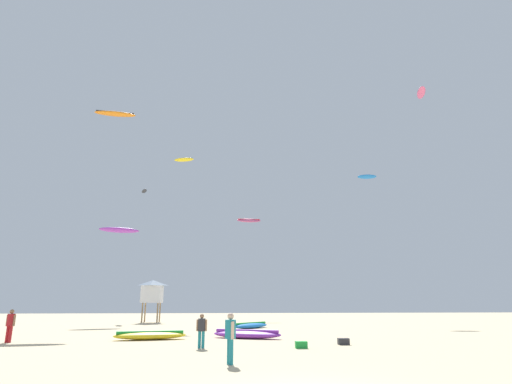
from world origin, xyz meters
The scene contains 16 objects.
person_foreground centered at (-1.92, 5.31, 1.05)m, with size 0.40×0.57×1.79m.
person_midground centered at (-3.28, 10.45, 0.92)m, with size 0.52×0.36×1.58m.
person_left centered at (-13.84, 13.75, 1.01)m, with size 0.55×0.39×1.73m.
kite_grounded_near centered at (-0.20, 23.92, 0.22)m, with size 3.56×3.47×0.50m.
kite_grounded_mid centered at (-6.48, 14.89, 0.24)m, with size 4.26×1.97×0.50m.
kite_grounded_far centered at (-0.86, 15.34, 0.25)m, with size 4.42×2.81×0.56m.
lifeguard_tower centered at (-9.74, 33.45, 3.05)m, with size 2.30×2.30×4.15m.
cooler_box centered at (3.96, 11.53, 0.16)m, with size 0.56×0.36×0.32m, color #2D2D33.
gear_bag centered at (1.51, 10.11, 0.16)m, with size 0.56×0.36×0.32m, color green.
kite_aloft_0 centered at (-13.08, 31.52, 9.01)m, with size 4.06×2.30×0.63m.
kite_aloft_1 centered at (-14.60, 31.69, 21.82)m, with size 4.43×1.81×0.54m.
kite_aloft_2 centered at (0.54, 41.86, 12.11)m, with size 3.15×1.12×0.76m.
kite_aloft_4 centered at (-13.02, 41.85, 15.77)m, with size 1.20×2.21×0.29m.
kite_aloft_5 centered at (-7.03, 32.34, 16.94)m, with size 2.29×1.17×0.42m.
kite_aloft_6 centered at (18.67, 28.92, 24.06)m, with size 1.78×3.05×0.38m.
kite_aloft_7 centered at (13.78, 34.06, 15.94)m, with size 2.23×0.85×0.54m.
Camera 1 is at (-2.06, -10.68, 2.30)m, focal length 29.02 mm.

